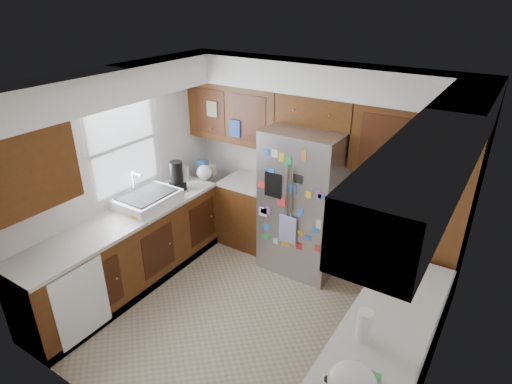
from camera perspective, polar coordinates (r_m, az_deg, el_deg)
floor at (r=4.83m, az=-0.81°, el=-16.30°), size 3.60×3.60×0.00m
room_shell at (r=4.20m, az=0.58°, el=6.05°), size 3.64×3.24×2.52m
left_counter_run at (r=5.31m, az=-13.12°, el=-6.95°), size 1.36×3.20×0.92m
right_counter_run at (r=3.81m, az=15.62°, el=-23.24°), size 0.63×2.25×0.92m
pantry at (r=4.70m, az=22.84°, el=-3.90°), size 0.60×0.90×2.15m
fridge at (r=5.20m, az=6.45°, el=-1.18°), size 0.90×0.79×1.80m
bridge_cabinet at (r=5.01m, az=8.25°, el=10.87°), size 0.96×0.34×0.35m
fridge_top_items at (r=4.93m, az=7.52°, el=14.32°), size 0.94×0.33×0.29m
sink_assembly at (r=5.17m, az=-14.27°, el=-0.91°), size 0.52×0.70×0.37m
left_counter_clutter at (r=5.61m, az=-8.72°, el=2.45°), size 0.37×0.84×0.38m
paper_towel at (r=3.30m, az=14.24°, el=-16.87°), size 0.11×0.11×0.25m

